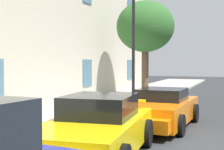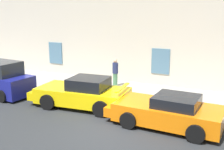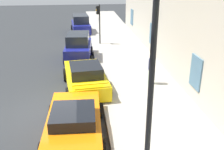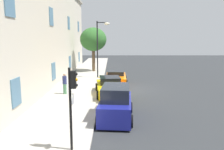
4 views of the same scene
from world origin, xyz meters
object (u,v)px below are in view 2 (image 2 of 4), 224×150
object	(u,v)px
sportscar_red_lead	(80,93)
hatchback_distant	(1,80)
sportscar_yellow_flank	(164,111)
pedestrian_admiring	(115,72)

from	to	relation	value
sportscar_red_lead	hatchback_distant	bearing A→B (deg)	-176.07
sportscar_yellow_flank	pedestrian_admiring	size ratio (longest dim) A/B	2.80
sportscar_yellow_flank	sportscar_red_lead	bearing A→B (deg)	173.30
sportscar_yellow_flank	pedestrian_admiring	bearing A→B (deg)	135.29
sportscar_yellow_flank	hatchback_distant	distance (m)	9.16
sportscar_yellow_flank	hatchback_distant	xyz separation A→B (m)	(-9.16, 0.17, 0.26)
hatchback_distant	sportscar_red_lead	bearing A→B (deg)	3.93
sportscar_yellow_flank	hatchback_distant	world-z (taller)	hatchback_distant
sportscar_yellow_flank	pedestrian_admiring	world-z (taller)	pedestrian_admiring
sportscar_red_lead	hatchback_distant	distance (m)	4.89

